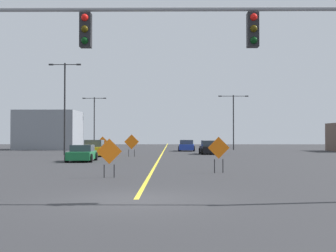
# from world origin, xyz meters

# --- Properties ---
(ground) EXTENTS (173.92, 173.92, 0.00)m
(ground) POSITION_xyz_m (0.00, 0.00, 0.00)
(ground) COLOR #2D2D30
(road_centre_stripe) EXTENTS (0.16, 96.62, 0.01)m
(road_centre_stripe) POSITION_xyz_m (0.00, 48.31, 0.00)
(road_centre_stripe) COLOR yellow
(road_centre_stripe) RESTS_ON ground
(traffic_signal_assembly) EXTENTS (15.39, 0.44, 6.35)m
(traffic_signal_assembly) POSITION_xyz_m (3.19, -0.01, 4.80)
(traffic_signal_assembly) COLOR gray
(traffic_signal_assembly) RESTS_ON ground
(street_lamp_mid_right) EXTENTS (3.22, 0.24, 9.22)m
(street_lamp_mid_right) POSITION_xyz_m (-9.67, 30.69, 5.36)
(street_lamp_mid_right) COLOR black
(street_lamp_mid_right) RESTS_ON ground
(street_lamp_far_left) EXTENTS (4.14, 0.24, 7.57)m
(street_lamp_far_left) POSITION_xyz_m (9.56, 47.75, 4.57)
(street_lamp_far_left) COLOR black
(street_lamp_far_left) RESTS_ON ground
(street_lamp_near_right) EXTENTS (3.54, 0.24, 7.68)m
(street_lamp_near_right) POSITION_xyz_m (-10.53, 52.41, 4.58)
(street_lamp_near_right) COLOR black
(street_lamp_near_right) RESTS_ON ground
(construction_sign_left_shoulder) EXTENTS (1.07, 0.16, 1.86)m
(construction_sign_left_shoulder) POSITION_xyz_m (-6.15, 32.54, 1.19)
(construction_sign_left_shoulder) COLOR orange
(construction_sign_left_shoulder) RESTS_ON ground
(construction_sign_median_near) EXTENTS (1.16, 0.30, 1.80)m
(construction_sign_median_near) POSITION_xyz_m (-1.81, 6.98, 1.12)
(construction_sign_median_near) COLOR orange
(construction_sign_median_near) RESTS_ON ground
(construction_sign_median_far) EXTENTS (1.14, 0.16, 1.88)m
(construction_sign_median_far) POSITION_xyz_m (3.52, 9.67, 1.19)
(construction_sign_median_far) COLOR orange
(construction_sign_median_far) RESTS_ON ground
(construction_sign_right_shoulder) EXTENTS (1.38, 0.11, 2.06)m
(construction_sign_right_shoulder) POSITION_xyz_m (-2.67, 27.54, 1.29)
(construction_sign_right_shoulder) COLOR orange
(construction_sign_right_shoulder) RESTS_ON ground
(car_black_mid) EXTENTS (2.06, 3.96, 1.44)m
(car_black_mid) POSITION_xyz_m (5.01, 33.08, 0.66)
(car_black_mid) COLOR black
(car_black_mid) RESTS_ON ground
(car_yellow_approaching) EXTENTS (2.10, 4.64, 1.55)m
(car_yellow_approaching) POSITION_xyz_m (-6.33, 28.51, 0.70)
(car_yellow_approaching) COLOR gold
(car_yellow_approaching) RESTS_ON ground
(car_green_distant) EXTENTS (2.08, 3.95, 1.25)m
(car_green_distant) POSITION_xyz_m (-5.71, 19.93, 0.59)
(car_green_distant) COLOR #196B38
(car_green_distant) RESTS_ON ground
(car_blue_passing) EXTENTS (2.24, 4.12, 1.41)m
(car_blue_passing) POSITION_xyz_m (2.94, 42.63, 0.66)
(car_blue_passing) COLOR #1E389E
(car_blue_passing) RESTS_ON ground
(roadside_building_west) EXTENTS (8.25, 7.17, 5.41)m
(roadside_building_west) POSITION_xyz_m (-16.23, 48.58, 2.70)
(roadside_building_west) COLOR gray
(roadside_building_west) RESTS_ON ground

